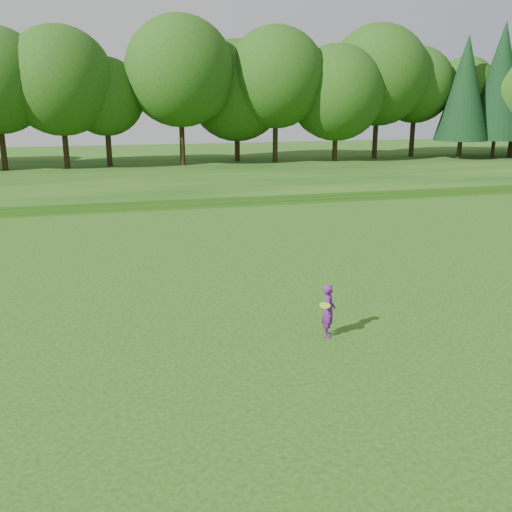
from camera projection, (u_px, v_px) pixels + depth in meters
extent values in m
plane|color=#19480D|center=(175.00, 341.00, 15.44)|extent=(140.00, 140.00, 0.00)
cube|color=#19480D|center=(124.00, 175.00, 47.03)|extent=(130.00, 30.00, 0.60)
cube|color=gray|center=(133.00, 208.00, 34.06)|extent=(130.00, 1.60, 0.04)
imported|color=#5D1A75|center=(329.00, 310.00, 15.61)|extent=(0.53, 0.64, 1.50)
cylinder|color=#B2E924|center=(325.00, 306.00, 15.22)|extent=(0.29, 0.29, 0.08)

